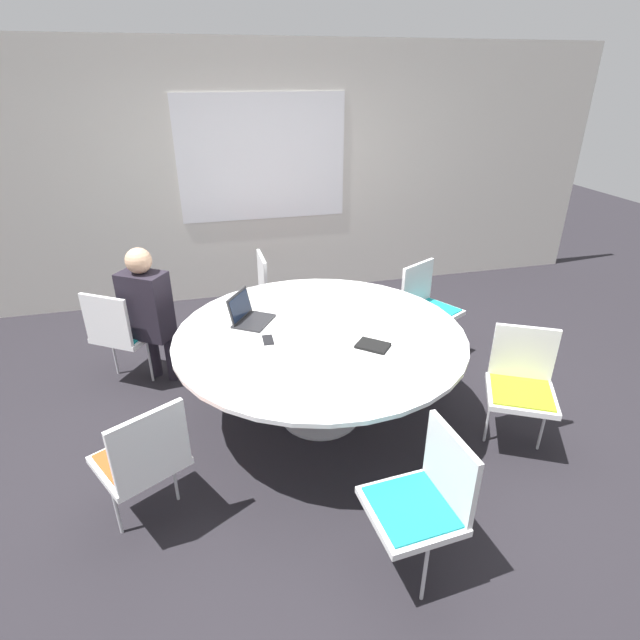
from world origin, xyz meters
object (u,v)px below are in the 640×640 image
Objects in this scene: chair_0 at (120,329)px; chair_2 at (424,496)px; chair_5 at (276,289)px; spiral_notebook at (373,346)px; chair_1 at (143,456)px; chair_3 at (522,380)px; chair_4 at (427,303)px; laptop at (248,315)px; cell_phone at (268,340)px; person_0 at (148,307)px.

chair_0 is 1.00× the size of chair_2.
spiral_notebook is (0.38, -1.68, 0.24)m from chair_5.
chair_1 is 1.00× the size of chair_3.
chair_5 is at bearing -56.36° from chair_4.
laptop is 0.35m from cell_phone.
chair_5 is at bearing 13.53° from laptop.
laptop is at bearing -20.14° from chair_5.
person_0 is at bearing 27.78° from chair_2.
chair_4 is 2.21× the size of laptop.
chair_0 reaches higher than spiral_notebook.
chair_0 is 5.94× the size of cell_phone.
cell_phone is at bearing 12.33° from chair_1.
chair_0 is 2.11m from spiral_notebook.
chair_0 is 1.00× the size of chair_3.
chair_1 is 1.00× the size of chair_5.
spiral_notebook is (1.48, 0.46, 0.24)m from chair_1.
laptop reaches higher than spiral_notebook.
chair_0 is 1.47m from chair_5.
chair_1 and chair_5 have the same top height.
person_0 reaches higher than chair_1.
person_0 is at bearing -30.63° from chair_4.
spiral_notebook is at bearing -0.30° from chair_0.
cell_phone is (0.84, -0.83, 0.03)m from person_0.
chair_1 is at bearing 178.78° from laptop.
chair_1 is (0.28, -1.61, 0.00)m from chair_0.
chair_4 reaches higher than spiral_notebook.
chair_0 is at bearing 146.67° from spiral_notebook.
cell_phone is (-0.56, 1.36, 0.23)m from chair_2.
spiral_notebook is at bearing 11.99° from chair_5.
laptop is at bearing 16.37° from chair_2.
person_0 is 3.12× the size of laptop.
chair_4 is at bearing 2.55° from chair_1.
chair_0 is at bearing -0.24° from chair_3.
chair_3 is at bearing 33.44° from chair_5.
person_0 is (-2.40, 0.07, 0.20)m from chair_4.
chair_4 is 2.41m from person_0.
cell_phone is at bearing 158.61° from spiral_notebook.
laptop is 1.49× the size of spiral_notebook.
chair_5 is (-1.35, 1.99, 0.00)m from chair_3.
person_0 is 8.40× the size of cell_phone.
chair_4 is 1.43m from chair_5.
chair_5 is 0.71× the size of person_0.
laptop is at bearing 26.38° from chair_1.
chair_3 is 3.29× the size of spiral_notebook.
chair_3 is at bearing -58.57° from chair_2.
chair_0 reaches higher than cell_phone.
chair_1 and chair_3 have the same top height.
chair_0 is at bearing -31.80° from chair_4.
spiral_notebook is at bearing -2.88° from person_0.
laptop reaches higher than chair_1.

